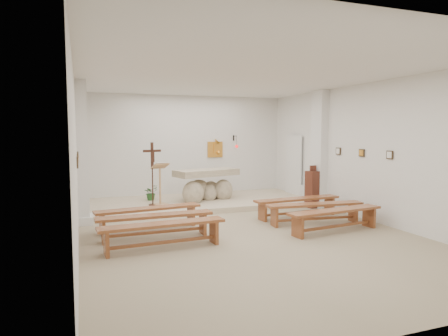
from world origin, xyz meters
name	(u,v)px	position (x,y,z in m)	size (l,w,h in m)	color
ground	(241,231)	(0.00, 0.00, 0.00)	(7.00, 10.00, 0.00)	tan
wall_left	(76,158)	(-3.49, 0.00, 1.75)	(0.02, 10.00, 3.50)	white
wall_right	(368,152)	(3.49, 0.00, 1.75)	(0.02, 10.00, 3.50)	white
wall_back	(186,147)	(0.00, 4.99, 1.75)	(7.00, 0.02, 3.50)	white
ceiling	(241,76)	(0.00, 0.00, 3.49)	(7.00, 10.00, 0.02)	silver
sanctuary_platform	(198,202)	(0.00, 3.50, 0.07)	(6.98, 3.00, 0.15)	beige
pilaster_left	(82,153)	(-3.37, 2.00, 1.75)	(0.26, 0.55, 3.50)	white
pilaster_right	(319,149)	(3.37, 2.00, 1.75)	(0.26, 0.55, 3.50)	white
gold_wall_relief	(215,149)	(1.05, 4.96, 1.65)	(0.55, 0.04, 0.55)	gold
sanctuary_lamp	(236,145)	(1.75, 4.71, 1.81)	(0.11, 0.36, 0.44)	black
station_frame_left_front	(77,162)	(-3.47, -0.80, 1.72)	(0.03, 0.20, 0.20)	#382919
station_frame_left_mid	(78,159)	(-3.47, 0.20, 1.72)	(0.03, 0.20, 0.20)	#382919
station_frame_left_rear	(78,156)	(-3.47, 1.20, 1.72)	(0.03, 0.20, 0.20)	#382919
station_frame_right_front	(390,155)	(3.47, -0.80, 1.72)	(0.03, 0.20, 0.20)	#382919
station_frame_right_mid	(362,153)	(3.47, 0.20, 1.72)	(0.03, 0.20, 0.20)	#382919
station_frame_right_rear	(338,151)	(3.47, 1.20, 1.72)	(0.03, 0.20, 0.20)	#382919
radiator_left	(81,208)	(-3.43, 2.70, 0.27)	(0.10, 0.85, 0.52)	silver
radiator_right	(308,194)	(3.43, 2.70, 0.27)	(0.10, 0.85, 0.52)	silver
altar	(206,187)	(0.24, 3.45, 0.55)	(2.16, 1.34, 1.04)	beige
lectern	(160,184)	(-1.27, 3.02, 0.77)	(0.53, 0.48, 1.26)	tan
crucifix_stand	(152,169)	(-1.48, 3.08, 1.20)	(0.54, 0.24, 1.82)	#3B1B12
potted_plant	(151,193)	(-1.39, 3.99, 0.39)	(0.43, 0.37, 0.47)	#245421
donation_pedestal	(313,189)	(3.10, 1.90, 0.56)	(0.39, 0.39, 1.27)	#4F2216
bench_left_front	(149,213)	(-1.96, 0.84, 0.39)	(2.48, 0.70, 0.52)	brown
bench_right_front	(297,203)	(1.96, 0.84, 0.39)	(2.48, 0.57, 0.52)	brown
bench_left_second	(155,220)	(-1.96, 0.00, 0.39)	(2.46, 0.43, 0.52)	brown
bench_right_second	(315,208)	(1.96, 0.00, 0.39)	(2.48, 0.63, 0.52)	brown
bench_left_third	(163,229)	(-1.96, -0.84, 0.39)	(2.47, 0.56, 0.52)	brown
bench_right_third	(335,215)	(1.96, -0.84, 0.39)	(2.48, 0.71, 0.52)	brown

